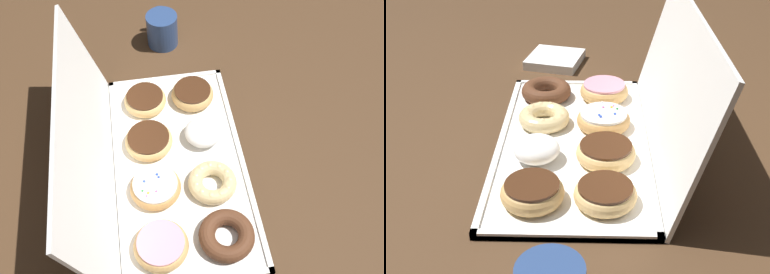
{
  "view_description": "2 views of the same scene",
  "coord_description": "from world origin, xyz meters",
  "views": [
    {
      "loc": [
        -0.54,
        0.06,
        0.89
      ],
      "look_at": [
        0.04,
        -0.03,
        0.06
      ],
      "focal_mm": 40.51,
      "sensor_mm": 36.0,
      "label": 1
    },
    {
      "loc": [
        0.87,
        0.03,
        0.55
      ],
      "look_at": [
        0.03,
        0.01,
        0.04
      ],
      "focal_mm": 46.15,
      "sensor_mm": 36.0,
      "label": 2
    }
  ],
  "objects": [
    {
      "name": "cruller_donut_1",
      "position": [
        -0.07,
        -0.06,
        0.03
      ],
      "size": [
        0.11,
        0.11,
        0.04
      ],
      "color": "#EACC8C",
      "rests_on": "donut_box"
    },
    {
      "name": "chocolate_cake_ring_donut_0",
      "position": [
        -0.2,
        -0.07,
        0.03
      ],
      "size": [
        0.12,
        0.12,
        0.04
      ],
      "color": "#59331E",
      "rests_on": "donut_box"
    },
    {
      "name": "powdered_filled_donut_2",
      "position": [
        0.07,
        -0.07,
        0.03
      ],
      "size": [
        0.09,
        0.09,
        0.05
      ],
      "color": "white",
      "rests_on": "donut_box"
    },
    {
      "name": "chocolate_frosted_donut_6",
      "position": [
        0.07,
        0.07,
        0.03
      ],
      "size": [
        0.12,
        0.12,
        0.04
      ],
      "color": "#E5B770",
      "rests_on": "donut_box"
    },
    {
      "name": "pink_frosted_donut_4",
      "position": [
        -0.2,
        0.07,
        0.03
      ],
      "size": [
        0.12,
        0.12,
        0.04
      ],
      "color": "tan",
      "rests_on": "donut_box"
    },
    {
      "name": "coffee_mug",
      "position": [
        0.44,
        -0.01,
        0.05
      ],
      "size": [
        0.11,
        0.09,
        0.1
      ],
      "color": "navy",
      "rests_on": "ground"
    },
    {
      "name": "sprinkle_donut_5",
      "position": [
        -0.06,
        0.06,
        0.03
      ],
      "size": [
        0.12,
        0.12,
        0.04
      ],
      "color": "tan",
      "rests_on": "donut_box"
    },
    {
      "name": "box_lid_open",
      "position": [
        0.0,
        0.19,
        0.14
      ],
      "size": [
        0.58,
        0.08,
        0.28
      ],
      "primitive_type": "cube",
      "rotation": [
        1.32,
        0.0,
        0.0
      ],
      "color": "white",
      "rests_on": "ground"
    },
    {
      "name": "chocolate_frosted_donut_7",
      "position": [
        0.2,
        0.06,
        0.03
      ],
      "size": [
        0.11,
        0.11,
        0.04
      ],
      "color": "#E5B770",
      "rests_on": "donut_box"
    },
    {
      "name": "donut_box",
      "position": [
        0.0,
        0.0,
        0.01
      ],
      "size": [
        0.58,
        0.31,
        0.01
      ],
      "color": "white",
      "rests_on": "ground"
    },
    {
      "name": "ground_plane",
      "position": [
        0.0,
        0.0,
        0.0
      ],
      "size": [
        3.0,
        3.0,
        0.0
      ],
      "primitive_type": "plane",
      "color": "#4C331E"
    },
    {
      "name": "chocolate_frosted_donut_3",
      "position": [
        0.2,
        -0.06,
        0.03
      ],
      "size": [
        0.11,
        0.11,
        0.04
      ],
      "color": "tan",
      "rests_on": "donut_box"
    }
  ]
}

